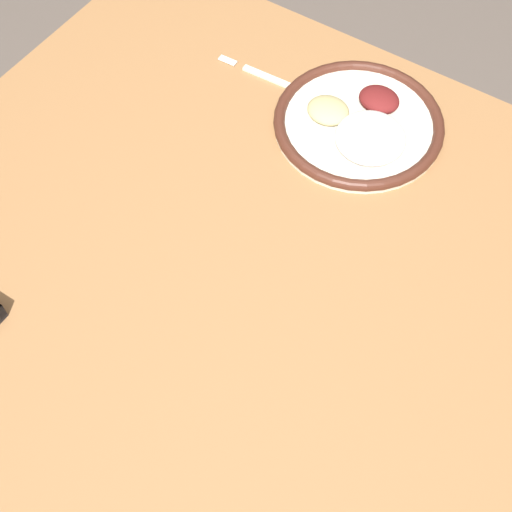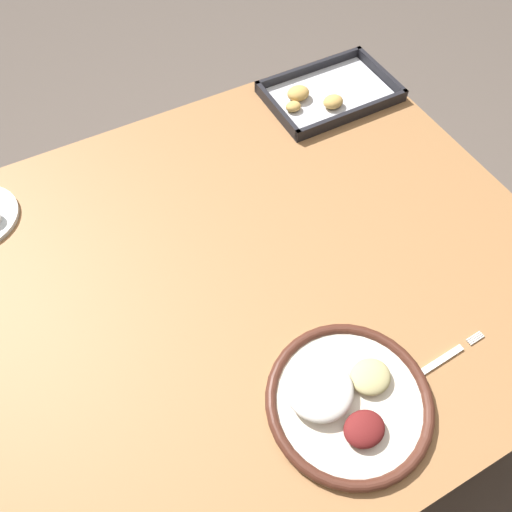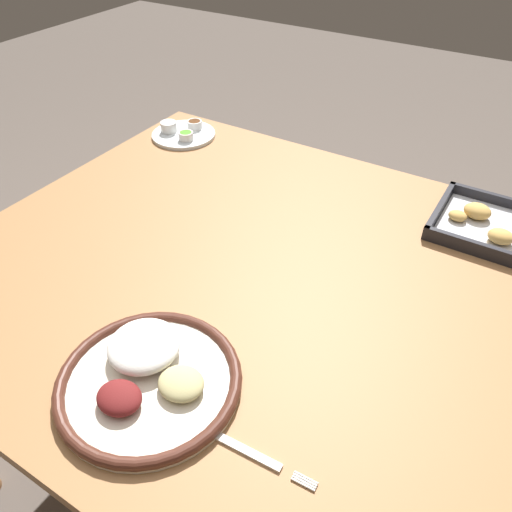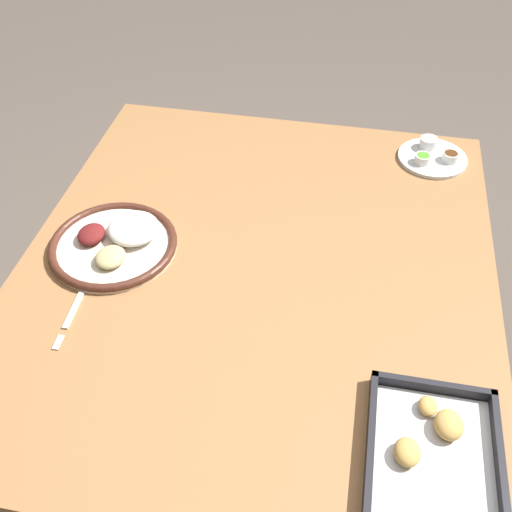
# 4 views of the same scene
# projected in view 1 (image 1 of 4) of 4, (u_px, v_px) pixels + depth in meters

# --- Properties ---
(ground_plane) EXTENTS (8.00, 8.00, 0.00)m
(ground_plane) POSITION_uv_depth(u_px,v_px,m) (257.00, 421.00, 1.68)
(ground_plane) COLOR #564C44
(dining_table) EXTENTS (1.23, 1.06, 0.70)m
(dining_table) POSITION_uv_depth(u_px,v_px,m) (257.00, 294.00, 1.15)
(dining_table) COLOR olive
(dining_table) RESTS_ON ground_plane
(dinner_plate) EXTENTS (0.29, 0.29, 0.05)m
(dinner_plate) POSITION_uv_depth(u_px,v_px,m) (360.00, 124.00, 1.22)
(dinner_plate) COLOR beige
(dinner_plate) RESTS_ON dining_table
(fork) EXTENTS (0.19, 0.02, 0.00)m
(fork) POSITION_uv_depth(u_px,v_px,m) (269.00, 78.00, 1.29)
(fork) COLOR silver
(fork) RESTS_ON dining_table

